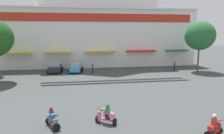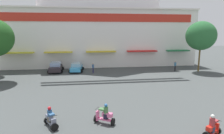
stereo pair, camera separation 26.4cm
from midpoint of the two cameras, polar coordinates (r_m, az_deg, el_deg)
ground_plane at (r=18.93m, az=0.90°, el=-9.74°), size 128.00×128.00×0.00m
colonial_building at (r=41.05m, az=-4.50°, el=14.27°), size 36.26×17.36×21.69m
plaza_tree_1 at (r=34.51m, az=24.30°, el=8.37°), size 4.88×4.22×8.14m
parked_car_0 at (r=32.71m, az=-16.61°, el=-0.09°), size 2.53×4.08×1.59m
parked_car_1 at (r=32.22m, az=-10.79°, el=-0.11°), size 2.46×3.97×1.44m
scooter_rider_1 at (r=14.23m, az=-2.23°, el=-14.02°), size 1.55×1.21×1.53m
scooter_rider_3 at (r=14.37m, az=-17.71°, el=-14.43°), size 1.17×1.48×1.47m
scooter_rider_4 at (r=14.13m, az=27.33°, el=-15.49°), size 1.41×1.07×1.54m
pedestrian_0 at (r=33.91m, az=17.70°, el=0.50°), size 0.44×0.44×1.67m
pedestrian_1 at (r=30.78m, az=-5.97°, el=-0.12°), size 0.41×0.41×1.59m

